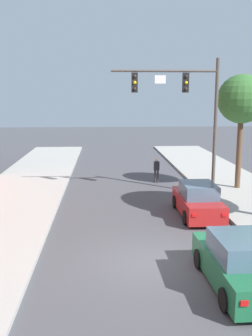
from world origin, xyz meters
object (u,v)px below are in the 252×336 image
(traffic_signal_mast, at_px, (187,102))
(car_lead_red, at_px, (198,201))
(street_tree_second, at_px, (242,100))
(car_following_green, at_px, (239,264))
(pedestrian_crossing_road, at_px, (157,169))

(traffic_signal_mast, xyz_separation_m, car_lead_red, (-0.21, -3.87, -4.59))
(car_lead_red, relative_size, street_tree_second, 0.63)
(car_lead_red, bearing_deg, car_following_green, -94.06)
(pedestrian_crossing_road, xyz_separation_m, street_tree_second, (4.63, -2.30, 4.48))
(car_lead_red, distance_m, street_tree_second, 7.74)
(car_following_green, distance_m, pedestrian_crossing_road, 14.19)
(traffic_signal_mast, distance_m, car_lead_red, 6.01)
(car_following_green, bearing_deg, street_tree_second, 70.66)
(pedestrian_crossing_road, bearing_deg, traffic_signal_mast, -71.14)
(car_lead_red, relative_size, car_following_green, 1.00)
(traffic_signal_mast, bearing_deg, car_following_green, -93.70)
(car_following_green, bearing_deg, pedestrian_crossing_road, 91.84)
(traffic_signal_mast, height_order, car_following_green, traffic_signal_mast)
(car_following_green, relative_size, pedestrian_crossing_road, 2.60)
(traffic_signal_mast, height_order, pedestrian_crossing_road, traffic_signal_mast)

